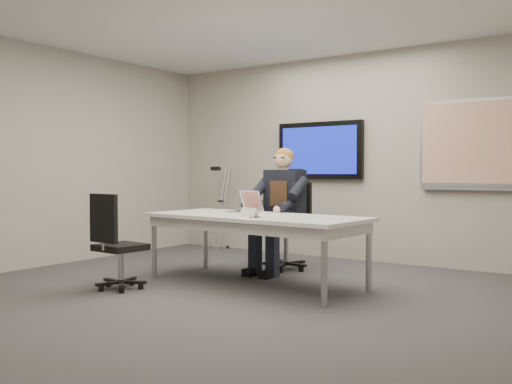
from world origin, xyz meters
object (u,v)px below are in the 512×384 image
Objects in this scene: conference_table at (255,223)px; office_chair_far at (288,242)px; office_chair_near at (117,260)px; laptop at (247,207)px; seated_person at (276,222)px.

conference_table is 1.08m from office_chair_far.
conference_table is 1.47m from office_chair_near.
office_chair_far reaches higher than office_chair_near.
conference_table is 5.99× the size of laptop.
office_chair_far is at bearing -107.36° from office_chair_near.
laptop reaches higher than conference_table.
office_chair_near is at bearing -113.03° from seated_person.
laptop is at bearing -96.91° from seated_person.
laptop is at bearing -91.98° from office_chair_far.
office_chair_far is at bearing 105.22° from conference_table.
office_chair_far is 2.60× the size of laptop.
office_chair_near is at bearing -103.70° from laptop.
office_chair_near is at bearing -130.47° from conference_table.
office_chair_near is 1.53m from laptop.
conference_table is 0.39m from laptop.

